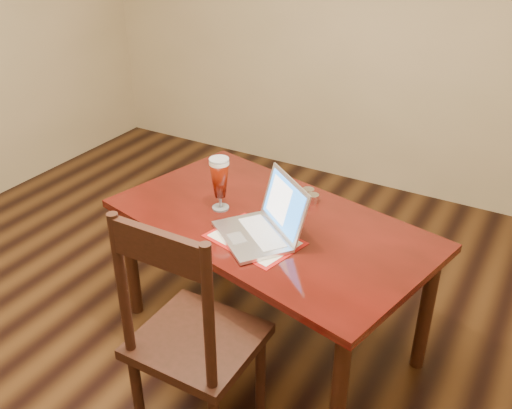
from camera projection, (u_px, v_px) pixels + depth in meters
The scene contains 3 objects.
ground at pixel (157, 379), 2.74m from camera, with size 5.00×5.00×0.00m, color black.
dining_table at pixel (268, 235), 2.70m from camera, with size 1.65×1.16×0.97m.
dining_chair at pixel (191, 339), 2.23m from camera, with size 0.47×0.45×1.10m.
Camera 1 is at (1.40, -1.48, 2.07)m, focal length 40.00 mm.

